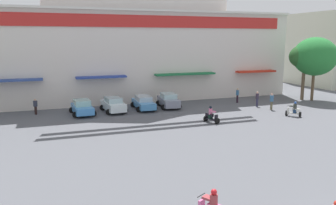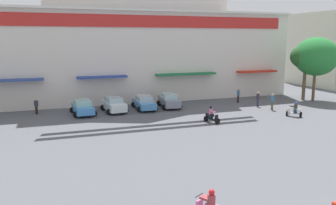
% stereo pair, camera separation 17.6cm
% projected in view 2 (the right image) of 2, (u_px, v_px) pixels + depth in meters
% --- Properties ---
extents(ground_plane, '(128.00, 128.00, 0.00)m').
position_uv_depth(ground_plane, '(212.00, 145.00, 24.35)').
color(ground_plane, '#53555B').
extents(colonial_building, '(37.99, 14.42, 19.55)m').
position_uv_depth(colonial_building, '(134.00, 31.00, 43.48)').
color(colonial_building, silver).
rests_on(colonial_building, ground).
extents(flank_building_right, '(8.49, 11.69, 11.29)m').
position_uv_depth(flank_building_right, '(329.00, 49.00, 55.29)').
color(flank_building_right, beige).
rests_on(flank_building_right, ground).
extents(plaza_tree_1, '(3.80, 3.41, 6.68)m').
position_uv_depth(plaza_tree_1, '(306.00, 57.00, 41.35)').
color(plaza_tree_1, brown).
rests_on(plaza_tree_1, ground).
extents(plaza_tree_3, '(4.98, 5.22, 7.52)m').
position_uv_depth(plaza_tree_3, '(316.00, 57.00, 40.95)').
color(plaza_tree_3, brown).
rests_on(plaza_tree_3, ground).
extents(parked_car_0, '(2.41, 4.00, 1.49)m').
position_uv_depth(parked_car_0, '(83.00, 107.00, 33.89)').
color(parked_car_0, '#4186D0').
rests_on(parked_car_0, ground).
extents(parked_car_1, '(2.45, 4.05, 1.50)m').
position_uv_depth(parked_car_1, '(114.00, 105.00, 35.16)').
color(parked_car_1, white).
rests_on(parked_car_1, ground).
extents(parked_car_2, '(2.28, 4.39, 1.43)m').
position_uv_depth(parked_car_2, '(144.00, 103.00, 36.49)').
color(parked_car_2, '#4689C7').
rests_on(parked_car_2, ground).
extents(parked_car_3, '(2.47, 4.13, 1.55)m').
position_uv_depth(parked_car_3, '(169.00, 100.00, 37.40)').
color(parked_car_3, gray).
rests_on(parked_car_3, ground).
extents(scooter_rider_2, '(1.04, 1.57, 1.49)m').
position_uv_depth(scooter_rider_2, '(212.00, 116.00, 30.68)').
color(scooter_rider_2, black).
rests_on(scooter_rider_2, ground).
extents(scooter_rider_4, '(1.27, 1.42, 1.46)m').
position_uv_depth(scooter_rider_4, '(294.00, 111.00, 33.08)').
color(scooter_rider_4, black).
rests_on(scooter_rider_4, ground).
extents(pedestrian_0, '(0.45, 0.45, 1.66)m').
position_uv_depth(pedestrian_0, '(258.00, 98.00, 37.88)').
color(pedestrian_0, '#2B2A43').
rests_on(pedestrian_0, ground).
extents(pedestrian_1, '(0.42, 0.42, 1.70)m').
position_uv_depth(pedestrian_1, '(238.00, 94.00, 40.17)').
color(pedestrian_1, black).
rests_on(pedestrian_1, ground).
extents(pedestrian_2, '(0.54, 0.54, 1.74)m').
position_uv_depth(pedestrian_2, '(272.00, 101.00, 36.12)').
color(pedestrian_2, brown).
rests_on(pedestrian_2, ground).
extents(pedestrian_4, '(0.51, 0.51, 1.56)m').
position_uv_depth(pedestrian_4, '(36.00, 106.00, 34.06)').
color(pedestrian_4, black).
rests_on(pedestrian_4, ground).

